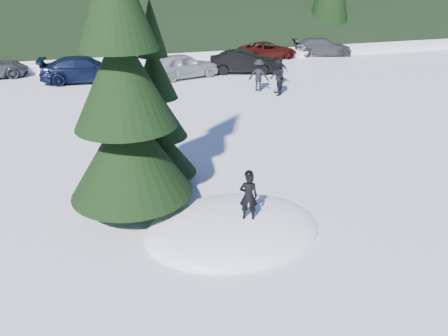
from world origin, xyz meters
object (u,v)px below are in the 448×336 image
object	(u,v)px
spruce_tall	(124,91)
car_4	(183,66)
adult_1	(280,71)
spruce_short	(157,118)
car_7	(322,47)
car_5	(244,62)
car_3	(85,69)
child_skier	(248,196)
adult_0	(277,77)
adult_2	(259,75)
car_6	(268,50)

from	to	relation	value
spruce_tall	car_4	world-z (taller)	spruce_tall
adult_1	spruce_tall	bearing A→B (deg)	94.46
car_4	spruce_short	bearing A→B (deg)	148.48
car_7	car_5	bearing A→B (deg)	134.33
car_3	car_7	xyz separation A→B (m)	(18.26, 3.80, -0.07)
spruce_tall	child_skier	distance (m)	3.95
adult_0	car_3	bearing A→B (deg)	-109.81
car_3	car_7	world-z (taller)	car_3
car_5	car_3	bearing A→B (deg)	104.56
spruce_short	car_4	xyz separation A→B (m)	(4.29, 14.53, -1.33)
spruce_short	car_4	size ratio (longest dim) A/B	1.19
spruce_short	adult_0	distance (m)	11.98
adult_1	adult_2	bearing A→B (deg)	75.04
car_6	car_3	bearing A→B (deg)	101.31
spruce_tall	car_6	xyz separation A→B (m)	(13.08, 20.57, -2.68)
spruce_tall	child_skier	xyz separation A→B (m)	(2.47, -2.13, -2.24)
adult_2	car_6	size ratio (longest dim) A/B	0.38
child_skier	adult_2	distance (m)	14.73
spruce_tall	car_3	size ratio (longest dim) A/B	1.66
adult_1	car_7	xyz separation A→B (m)	(7.52, 8.09, -0.09)
spruce_tall	spruce_short	world-z (taller)	spruce_tall
adult_2	car_3	distance (m)	10.42
car_3	car_5	world-z (taller)	car_3
spruce_short	car_7	world-z (taller)	spruce_short
adult_0	car_5	bearing A→B (deg)	-168.95
adult_1	car_7	distance (m)	11.05
car_4	adult_0	bearing A→B (deg)	-161.84
car_3	car_5	xyz separation A→B (m)	(9.87, -0.62, -0.03)
adult_1	car_5	xyz separation A→B (m)	(-0.87, 3.68, -0.05)
car_6	car_7	size ratio (longest dim) A/B	0.98
adult_0	child_skier	bearing A→B (deg)	-13.32
adult_0	car_7	bearing A→B (deg)	154.27
adult_2	car_4	bearing A→B (deg)	-21.39
car_6	adult_0	bearing A→B (deg)	154.09
spruce_tall	car_7	bearing A→B (deg)	49.12
car_3	car_6	distance (m)	14.09
adult_1	car_4	size ratio (longest dim) A/B	0.34
car_6	adult_2	bearing A→B (deg)	148.79
car_3	spruce_short	bearing A→B (deg)	-168.88
child_skier	adult_0	distance (m)	13.99
spruce_short	car_6	distance (m)	22.71
car_3	child_skier	bearing A→B (deg)	-165.51
car_7	spruce_tall	bearing A→B (deg)	155.68
child_skier	car_5	distance (m)	19.52
car_7	adult_1	bearing A→B (deg)	153.67
car_7	child_skier	bearing A→B (deg)	162.52
car_4	car_6	xyz separation A→B (m)	(7.80, 4.65, -0.13)
car_3	car_6	xyz separation A→B (m)	(13.56, 3.83, -0.12)
adult_0	car_7	world-z (taller)	adult_0
adult_1	adult_0	bearing A→B (deg)	104.72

